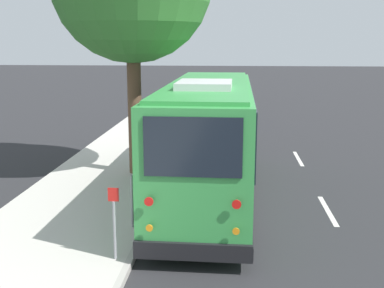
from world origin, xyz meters
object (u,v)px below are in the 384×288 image
Objects in this scene: fire_hydrant at (171,137)px; parked_sedan_gray at (215,100)px; shuttle_bus at (209,134)px; sign_post_far at (132,201)px; parked_sedan_silver at (221,83)px; sign_post_near at (114,223)px; parked_sedan_black at (221,90)px; parked_sedan_blue at (217,113)px.

parked_sedan_gray is at bearing -6.20° from fire_hydrant.
shuttle_bus is 7.56× the size of sign_post_far.
parked_sedan_silver is at bearing -3.20° from fire_hydrant.
parked_sedan_silver is 3.27× the size of sign_post_far.
sign_post_near is at bearing 160.76° from shuttle_bus.
shuttle_bus is at bearing -20.18° from sign_post_near.
parked_sedan_silver is at bearing 1.60° from shuttle_bus.
parked_sedan_silver reaches higher than fire_hydrant.
shuttle_bus is 33.61m from parked_sedan_silver.
shuttle_bus is at bearing -179.64° from parked_sedan_gray.
parked_sedan_black is 7.10m from parked_sedan_silver.
sign_post_far is at bearing 150.13° from shuttle_bus.
parked_sedan_gray reaches higher than fire_hydrant.
parked_sedan_blue is 2.84× the size of sign_post_near.
parked_sedan_silver is at bearing -2.20° from parked_sedan_black.
shuttle_bus is 26.52m from parked_sedan_black.
parked_sedan_black is at bearing -0.72° from parked_sedan_blue.
sign_post_far reaches higher than fire_hydrant.
parked_sedan_gray is (6.49, 0.35, -0.00)m from parked_sedan_blue.
parked_sedan_gray is 22.31m from sign_post_far.
parked_sedan_silver is (20.63, 0.25, -0.02)m from parked_sedan_blue.
parked_sedan_blue is 15.87m from sign_post_far.
shuttle_bus is 6.44× the size of sign_post_near.
shuttle_bus is 2.32× the size of parked_sedan_gray.
parked_sedan_silver is at bearing -0.10° from parked_sedan_blue.
parked_sedan_blue is 13.53m from parked_sedan_black.
sign_post_near is at bearing 180.00° from sign_post_far.
fire_hydrant is (-6.60, 1.77, -0.06)m from parked_sedan_blue.
parked_sedan_blue is 1.02× the size of parked_sedan_gray.
sign_post_far is (1.77, 0.00, -0.14)m from sign_post_near.
sign_post_near is at bearing -177.48° from parked_sedan_silver.
fire_hydrant is at bearing 164.21° from parked_sedan_blue.
parked_sedan_silver is 2.79× the size of sign_post_near.
fire_hydrant is at bearing 1.34° from sign_post_far.
parked_sedan_black is 5.31× the size of fire_hydrant.
parked_sedan_blue is (12.95, 0.14, -1.32)m from shuttle_bus.
shuttle_bus is 2.31× the size of parked_sedan_silver.
sign_post_near is (-17.56, 1.55, 0.33)m from parked_sedan_blue.
parked_sedan_black is at bearing -173.66° from parked_sedan_silver.
parked_sedan_blue reaches higher than parked_sedan_black.
parked_sedan_black is 3.31× the size of sign_post_far.
shuttle_bus is 5.01m from sign_post_near.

